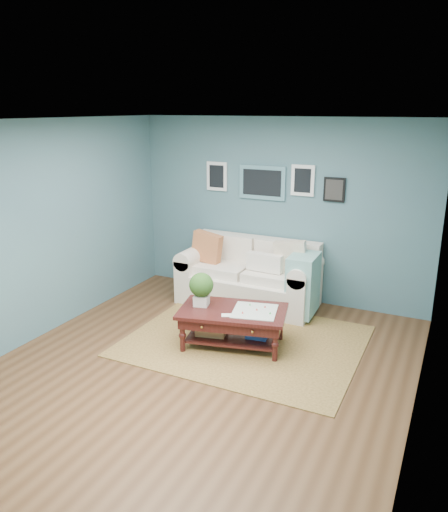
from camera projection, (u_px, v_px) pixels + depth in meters
The scene contains 4 objects.
room_shell at pixel (201, 251), 5.30m from camera, with size 5.00×5.02×2.70m.
area_rug at pixel (245, 341), 6.27m from camera, with size 2.82×2.25×0.01m, color brown.
loveseat at pixel (255, 276), 7.34m from camera, with size 2.06×0.94×1.06m.
coffee_table at pixel (227, 315), 6.06m from camera, with size 1.42×1.02×0.90m.
Camera 1 is at (2.43, -4.42, 2.83)m, focal length 35.00 mm.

